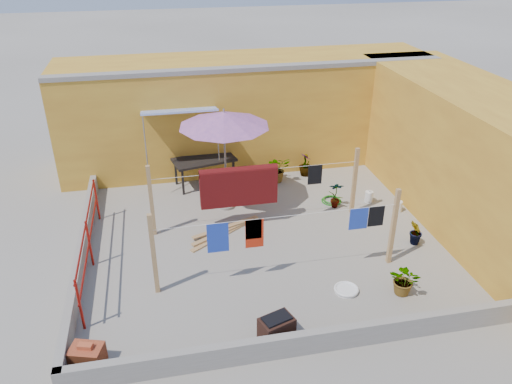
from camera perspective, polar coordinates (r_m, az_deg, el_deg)
ground at (r=11.80m, az=0.87°, el=-5.53°), size 80.00×80.00×0.00m
wall_back at (r=15.35m, az=-1.08°, el=9.27°), size 11.00×3.27×3.21m
wall_right at (r=13.06m, az=23.84°, el=3.38°), size 2.40×9.00×3.20m
parapet_front at (r=8.96m, az=6.04°, el=-16.69°), size 8.30×0.16×0.44m
parapet_left at (r=11.63m, az=-19.29°, el=-6.54°), size 0.16×7.30×0.44m
red_railing at (r=11.16m, az=-18.62°, el=-4.89°), size 0.05×4.20×1.10m
clothesline_rig at (r=11.69m, az=-1.34°, el=0.01°), size 5.09×2.35×1.80m
patio_umbrella at (r=12.17m, az=-3.68°, el=8.23°), size 2.56×2.56×2.69m
outdoor_table at (r=14.10m, az=-5.95°, el=3.52°), size 1.85×1.21×0.80m
brick_stack at (r=9.16m, az=-18.72°, el=-17.35°), size 0.62×0.52×0.46m
lumber_pile at (r=12.03m, az=-3.75°, el=-4.53°), size 1.79×1.18×0.12m
brazier at (r=9.10m, az=2.36°, el=-15.39°), size 0.68×0.56×0.52m
white_basin at (r=10.40m, az=10.27°, el=-10.92°), size 0.50×0.50×0.09m
water_jug_a at (r=13.40m, az=15.91°, el=-1.58°), size 0.21×0.21×0.33m
water_jug_b at (r=13.68m, az=12.77°, el=-0.52°), size 0.22×0.22×0.34m
green_hose at (r=13.56m, az=8.62°, el=-0.94°), size 0.54×0.54×0.08m
plant_back_a at (r=14.36m, az=2.45°, el=2.66°), size 0.72×0.63×0.78m
plant_back_b at (r=14.80m, az=5.69°, el=3.17°), size 0.50×0.50×0.70m
plant_right_a at (r=13.15m, az=9.11°, el=-0.26°), size 0.45×0.36×0.75m
plant_right_b at (r=12.05m, az=17.83°, el=-4.42°), size 0.40×0.44×0.65m
plant_right_c at (r=10.45m, az=16.65°, el=-9.61°), size 0.78×0.76×0.66m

